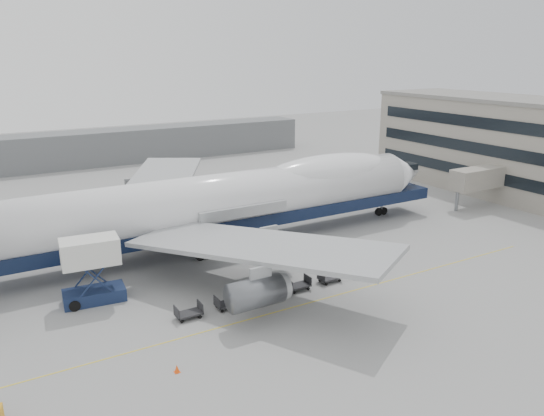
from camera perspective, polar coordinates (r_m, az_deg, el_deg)
ground at (r=54.80m, az=0.25°, el=-7.81°), size 260.00×260.00×0.00m
apron_line at (r=50.23m, az=3.79°, el=-10.20°), size 60.00×0.15×0.01m
hangar at (r=115.65m, az=-22.38°, el=5.66°), size 110.00×8.00×7.00m
airliner at (r=63.19m, az=-4.80°, el=0.85°), size 67.00×55.30×19.98m
catering_truck at (r=51.89m, az=-18.84°, el=-6.01°), size 5.78×4.25×6.22m
traffic_cone at (r=40.94m, az=-10.19°, el=-16.65°), size 0.41×0.41×0.61m
dolly_0 at (r=47.89m, az=-8.96°, el=-11.06°), size 2.30×1.35×1.30m
dolly_1 at (r=49.22m, az=-4.76°, el=-10.12°), size 2.30×1.35×1.30m
dolly_2 at (r=50.80m, az=-0.82°, el=-9.18°), size 2.30×1.35×1.30m
dolly_3 at (r=52.62m, az=2.84°, el=-8.26°), size 2.30×1.35×1.30m
dolly_4 at (r=54.64m, az=6.23°, el=-7.38°), size 2.30×1.35×1.30m
dolly_5 at (r=56.85m, az=9.36°, el=-6.54°), size 2.30×1.35×1.30m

